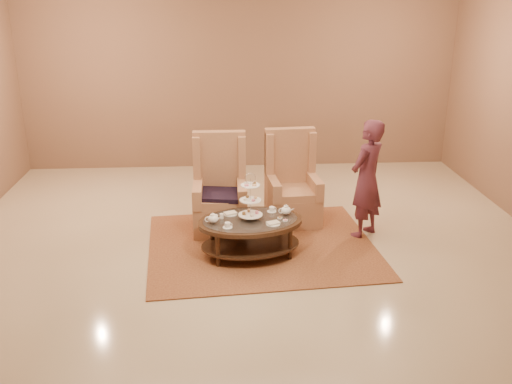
{
  "coord_description": "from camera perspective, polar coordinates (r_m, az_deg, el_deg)",
  "views": [
    {
      "loc": [
        -0.36,
        -6.61,
        3.27
      ],
      "look_at": [
        0.07,
        0.2,
        0.81
      ],
      "focal_mm": 40.0,
      "sensor_mm": 36.0,
      "label": 1
    }
  ],
  "objects": [
    {
      "name": "ground",
      "position": [
        7.38,
        -0.42,
        -6.48
      ],
      "size": [
        8.0,
        8.0,
        0.0
      ],
      "primitive_type": "plane",
      "color": "#C8B694",
      "rests_on": "ground"
    },
    {
      "name": "person",
      "position": [
        7.85,
        11.01,
        1.27
      ],
      "size": [
        0.7,
        0.7,
        1.64
      ],
      "rotation": [
        0.0,
        0.0,
        3.91
      ],
      "color": "#5A2635",
      "rests_on": "ground"
    },
    {
      "name": "armchair_right",
      "position": [
        8.36,
        3.59,
        0.07
      ],
      "size": [
        0.79,
        0.81,
        1.35
      ],
      "rotation": [
        0.0,
        0.0,
        0.09
      ],
      "color": "tan",
      "rests_on": "ground"
    },
    {
      "name": "ceiling",
      "position": [
        7.38,
        -0.42,
        -6.48
      ],
      "size": [
        8.0,
        8.0,
        0.02
      ],
      "primitive_type": "cube",
      "color": "silver",
      "rests_on": "ground"
    },
    {
      "name": "tea_table",
      "position": [
        7.26,
        -0.56,
        -3.43
      ],
      "size": [
        1.46,
        1.12,
        1.12
      ],
      "rotation": [
        0.0,
        0.0,
        0.16
      ],
      "color": "black",
      "rests_on": "ground"
    },
    {
      "name": "armchair_left",
      "position": [
        8.07,
        -3.61,
        -0.56
      ],
      "size": [
        0.75,
        0.77,
        1.37
      ],
      "rotation": [
        0.0,
        0.0,
        -0.01
      ],
      "color": "tan",
      "rests_on": "ground"
    },
    {
      "name": "wall_back",
      "position": [
        10.72,
        -1.67,
        11.66
      ],
      "size": [
        8.0,
        0.04,
        3.5
      ],
      "primitive_type": "cube",
      "color": "#835F47",
      "rests_on": "ground"
    },
    {
      "name": "rug",
      "position": [
        7.66,
        0.56,
        -5.39
      ],
      "size": [
        3.17,
        2.71,
        0.02
      ],
      "rotation": [
        0.0,
        0.0,
        0.08
      ],
      "color": "#9B6437",
      "rests_on": "ground"
    }
  ]
}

